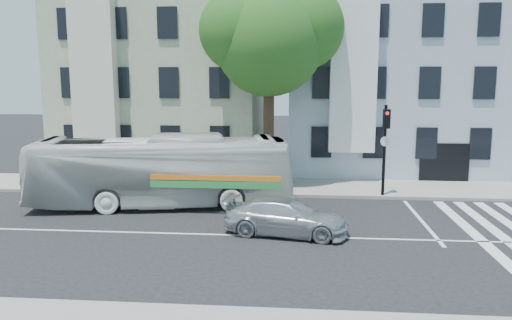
# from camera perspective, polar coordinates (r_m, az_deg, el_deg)

# --- Properties ---
(ground) EXTENTS (120.00, 120.00, 0.00)m
(ground) POSITION_cam_1_polar(r_m,az_deg,el_deg) (18.23, -0.21, -8.64)
(ground) COLOR black
(ground) RESTS_ON ground
(sidewalk_far) EXTENTS (80.00, 4.00, 0.15)m
(sidewalk_far) POSITION_cam_1_polar(r_m,az_deg,el_deg) (25.92, 1.36, -3.07)
(sidewalk_far) COLOR gray
(sidewalk_far) RESTS_ON ground
(building_left) EXTENTS (12.00, 10.00, 11.00)m
(building_left) POSITION_cam_1_polar(r_m,az_deg,el_deg) (33.39, -10.06, 8.93)
(building_left) COLOR #9EA288
(building_left) RESTS_ON ground
(building_right) EXTENTS (12.00, 10.00, 11.00)m
(building_right) POSITION_cam_1_polar(r_m,az_deg,el_deg) (32.74, 14.66, 8.77)
(building_right) COLOR #9CA8BA
(building_right) RESTS_ON ground
(street_tree) EXTENTS (7.30, 5.90, 11.10)m
(street_tree) POSITION_cam_1_polar(r_m,az_deg,el_deg) (26.16, 1.67, 14.13)
(street_tree) COLOR #2D2116
(street_tree) RESTS_ON ground
(bus) EXTENTS (4.57, 11.69, 3.18)m
(bus) POSITION_cam_1_polar(r_m,az_deg,el_deg) (22.39, -10.68, -1.24)
(bus) COLOR silver
(bus) RESTS_ON ground
(sedan) EXTENTS (2.59, 4.77, 1.31)m
(sedan) POSITION_cam_1_polar(r_m,az_deg,el_deg) (18.26, 3.45, -6.48)
(sedan) COLOR silver
(sedan) RESTS_ON ground
(hedge) EXTENTS (8.49, 2.58, 0.70)m
(hedge) POSITION_cam_1_polar(r_m,az_deg,el_deg) (25.72, -12.09, -2.40)
(hedge) COLOR #24601F
(hedge) RESTS_ON sidewalk_far
(traffic_signal) EXTENTS (0.46, 0.54, 4.42)m
(traffic_signal) POSITION_cam_1_polar(r_m,az_deg,el_deg) (23.99, 14.55, 2.37)
(traffic_signal) COLOR black
(traffic_signal) RESTS_ON ground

